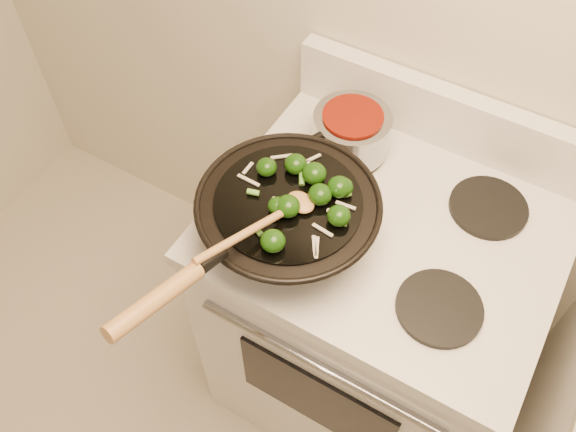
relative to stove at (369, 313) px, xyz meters
The scene contains 5 objects.
stove is the anchor object (origin of this frame).
wok 0.58m from the stove, 138.88° to the right, with size 0.39×0.65×0.22m.
stirfry 0.63m from the stove, 138.44° to the right, with size 0.26×0.28×0.05m.
wooden_spoon 0.67m from the stove, 128.01° to the right, with size 0.12×0.29×0.07m.
saucepan 0.57m from the stove, 141.23° to the left, with size 0.19×0.29×0.11m.
Camera 1 is at (0.06, 0.36, 2.05)m, focal length 38.00 mm.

